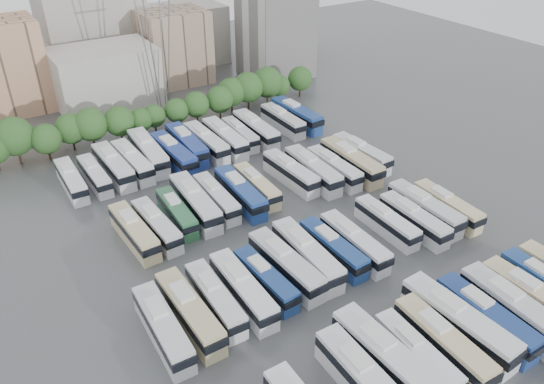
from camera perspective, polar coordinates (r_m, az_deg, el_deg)
ground at (r=71.17m, az=2.49°, el=-5.31°), size 220.00×220.00×0.00m
tree_line at (r=101.87m, az=-11.44°, el=8.79°), size 65.91×7.47×8.25m
city_buildings at (r=125.93m, az=-19.87°, el=13.71°), size 102.00×35.00×20.00m
apartment_tower at (r=127.56m, az=0.41°, el=18.12°), size 14.00×14.00×26.00m
electricity_pylon at (r=105.36m, az=-12.61°, el=17.68°), size 9.00×6.91×33.83m
bus_r0_s4 at (r=52.92m, az=9.99°, el=-19.45°), size 3.02×12.67×3.96m
bus_r0_s5 at (r=54.76m, az=12.35°, el=-17.25°), size 3.47×13.73×4.28m
bus_r0_s6 at (r=56.52m, az=15.31°, el=-16.47°), size 2.84×10.88×3.38m
bus_r0_s7 at (r=58.02m, az=17.90°, el=-15.14°), size 3.15×12.25×3.81m
bus_r0_s8 at (r=60.24m, az=19.38°, el=-13.07°), size 3.60×13.72×4.27m
bus_r0_s9 at (r=62.10m, az=22.01°, el=-12.40°), size 2.82×12.29×3.85m
bus_r0_s10 at (r=63.80m, az=24.67°, el=-11.54°), size 3.45×13.56×4.22m
bus_r0_s11 at (r=66.36m, az=26.32°, el=-10.29°), size 2.99×12.67×3.96m
bus_r1_s0 at (r=57.93m, az=-11.65°, el=-14.10°), size 2.95×12.07×3.76m
bus_r1_s1 at (r=58.99m, az=-8.86°, el=-12.63°), size 2.93×12.50×3.91m
bus_r1_s2 at (r=60.33m, az=-6.12°, el=-11.36°), size 2.83×11.53×3.60m
bus_r1_s3 at (r=61.03m, az=-3.15°, el=-10.44°), size 2.93×12.30×3.84m
bus_r1_s4 at (r=62.60m, az=-0.72°, el=-9.37°), size 2.86×10.90×3.39m
bus_r1_s5 at (r=64.19m, az=1.49°, el=-7.84°), size 3.30×12.72×3.96m
bus_r1_s6 at (r=65.78m, az=3.79°, el=-6.74°), size 3.36×12.95×4.03m
bus_r1_s7 at (r=67.45m, az=6.57°, el=-6.04°), size 2.70×11.40×3.56m
bus_r1_s8 at (r=68.73m, az=8.85°, el=-5.36°), size 2.72×11.82×3.70m
bus_r1_s10 at (r=73.42m, az=12.23°, el=-3.19°), size 2.56×11.01×3.44m
bus_r1_s11 at (r=74.64m, az=15.01°, el=-2.88°), size 2.65×11.62×3.64m
bus_r1_s12 at (r=77.15m, az=16.10°, el=-1.72°), size 2.74×12.47×3.91m
bus_r1_s13 at (r=78.94m, az=18.31°, el=-1.44°), size 2.84×11.54×3.60m
bus_r2_s1 at (r=72.10m, az=-14.61°, el=-4.13°), size 3.12×11.94×3.71m
bus_r2_s2 at (r=72.69m, az=-12.31°, el=-3.53°), size 3.03×11.51×3.58m
bus_r2_s3 at (r=74.92m, az=-10.21°, el=-2.20°), size 2.83×10.89×3.39m
bus_r2_s4 at (r=76.07m, az=-8.26°, el=-1.09°), size 3.53×13.37×4.15m
bus_r2_s5 at (r=77.21m, az=-6.01°, el=-0.63°), size 2.83×11.51×3.59m
bus_r2_s6 at (r=77.88m, az=-3.44°, el=-0.05°), size 3.18×12.54×3.91m
bus_r2_s7 at (r=79.84m, az=-1.66°, el=0.68°), size 2.80×11.16×3.48m
bus_r2_s9 at (r=83.05m, az=2.03°, el=2.11°), size 3.09×12.14×3.78m
bus_r2_s10 at (r=83.69m, az=4.41°, el=2.37°), size 3.29×12.93×4.03m
bus_r2_s11 at (r=84.96m, az=6.66°, el=2.59°), size 2.59×11.80×3.70m
bus_r2_s12 at (r=86.75m, az=8.50°, el=3.28°), size 3.18×13.43×4.20m
bus_r2_s13 at (r=89.93m, az=9.57°, el=4.12°), size 3.23×12.28×3.82m
bus_r3_s0 at (r=86.77m, az=-20.78°, el=1.19°), size 2.58×11.38×3.56m
bus_r3_s1 at (r=87.15m, az=-18.53°, el=1.72°), size 2.55×10.91×3.41m
bus_r3_s2 at (r=88.37m, az=-16.69°, el=2.72°), size 3.19×12.95×4.04m
bus_r3_s3 at (r=89.05m, az=-14.80°, el=3.20°), size 3.20×12.50×3.89m
bus_r3_s4 at (r=91.02m, az=-13.17°, el=4.22°), size 3.60×13.78×4.29m
bus_r3_s5 at (r=89.81m, az=-10.56°, el=4.08°), size 3.34×13.18×4.10m
bus_r3_s6 at (r=92.49m, az=-9.15°, el=5.07°), size 3.28×13.20×4.12m
bus_r3_s7 at (r=92.97m, az=-7.10°, el=5.34°), size 3.03×12.81×4.00m
bus_r3_s8 at (r=94.06m, az=-5.09°, el=5.81°), size 3.05×13.04×4.08m
bus_r3_s9 at (r=96.04m, az=-3.46°, el=6.24°), size 2.85×11.04×3.44m
bus_r3_s10 at (r=96.99m, az=-1.76°, el=6.76°), size 3.15×13.06×4.08m
bus_r3_s12 at (r=100.94m, az=1.16°, el=7.71°), size 2.64×12.03×3.77m
bus_r3_s13 at (r=102.96m, az=2.63°, el=8.29°), size 3.50×13.36×4.16m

